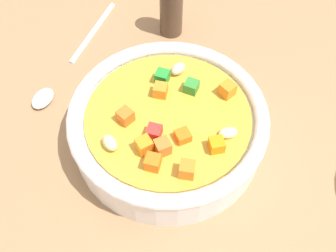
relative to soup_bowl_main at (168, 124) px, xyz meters
The scene contains 4 objects.
ground_plane 3.83cm from the soup_bowl_main, 51.55° to the right, with size 140.00×140.00×2.00cm, color #9E754F.
soup_bowl_main is the anchor object (origin of this frame).
spoon 17.12cm from the soup_bowl_main, 12.51° to the right, with size 4.38×20.81×1.00cm.
pepper_shaker 17.78cm from the soup_bowl_main, 62.60° to the right, with size 3.05×3.05×9.51cm.
Camera 1 is at (-11.18, 20.37, 36.23)cm, focal length 40.97 mm.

